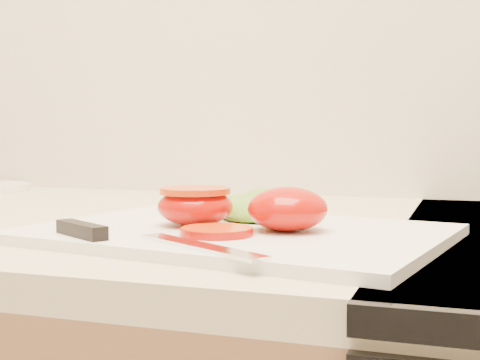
% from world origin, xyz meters
% --- Properties ---
extents(cutting_board, '(0.42, 0.33, 0.01)m').
position_xyz_m(cutting_board, '(0.03, 1.55, 0.94)').
color(cutting_board, white).
rests_on(cutting_board, counter).
extents(tomato_half_dome, '(0.07, 0.07, 0.04)m').
position_xyz_m(tomato_half_dome, '(0.08, 1.55, 0.96)').
color(tomato_half_dome, '#B70600').
rests_on(tomato_half_dome, cutting_board).
extents(tomato_half_cut, '(0.07, 0.07, 0.04)m').
position_xyz_m(tomato_half_cut, '(-0.02, 1.55, 0.96)').
color(tomato_half_cut, '#B70600').
rests_on(tomato_half_cut, cutting_board).
extents(tomato_slice_0, '(0.06, 0.06, 0.01)m').
position_xyz_m(tomato_slice_0, '(0.03, 1.50, 0.94)').
color(tomato_slice_0, '#D6560E').
rests_on(tomato_slice_0, cutting_board).
extents(lettuce_leaf_0, '(0.17, 0.16, 0.03)m').
position_xyz_m(lettuce_leaf_0, '(0.03, 1.63, 0.95)').
color(lettuce_leaf_0, '#619928').
rests_on(lettuce_leaf_0, cutting_board).
extents(knife, '(0.22, 0.09, 0.01)m').
position_xyz_m(knife, '(-0.03, 1.45, 0.94)').
color(knife, silver).
rests_on(knife, cutting_board).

